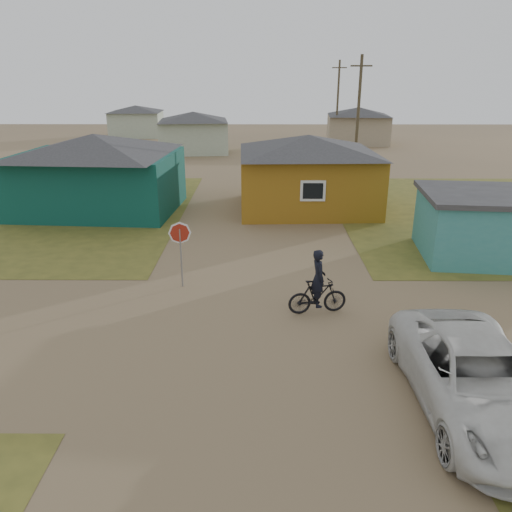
% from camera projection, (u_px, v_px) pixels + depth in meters
% --- Properties ---
extents(ground, '(120.00, 120.00, 0.00)m').
position_uv_depth(ground, '(261.00, 337.00, 13.90)').
color(ground, '#846C4C').
extents(house_teal, '(8.93, 7.08, 4.00)m').
position_uv_depth(house_teal, '(97.00, 172.00, 25.90)').
color(house_teal, '#0B3D34').
rests_on(house_teal, ground).
extents(house_yellow, '(7.72, 6.76, 3.90)m').
position_uv_depth(house_yellow, '(307.00, 171.00, 26.32)').
color(house_yellow, '#926316').
rests_on(house_yellow, ground).
extents(shed_turquoise, '(6.71, 4.93, 2.60)m').
position_uv_depth(shed_turquoise, '(503.00, 225.00, 19.48)').
color(shed_turquoise, teal).
rests_on(shed_turquoise, ground).
extents(house_pale_west, '(7.04, 6.15, 3.60)m').
position_uv_depth(house_pale_west, '(194.00, 131.00, 45.18)').
color(house_pale_west, '#ACB99F').
rests_on(house_pale_west, ground).
extents(house_beige_east, '(6.95, 6.05, 3.60)m').
position_uv_depth(house_beige_east, '(358.00, 125.00, 50.71)').
color(house_beige_east, gray).
rests_on(house_beige_east, ground).
extents(house_pale_north, '(6.28, 5.81, 3.40)m').
position_uv_depth(house_pale_north, '(136.00, 120.00, 56.51)').
color(house_pale_north, '#ACB99F').
rests_on(house_pale_north, ground).
extents(utility_pole_near, '(1.40, 0.20, 8.00)m').
position_uv_depth(utility_pole_near, '(358.00, 117.00, 33.06)').
color(utility_pole_near, '#4C412D').
rests_on(utility_pole_near, ground).
extents(utility_pole_far, '(1.40, 0.20, 8.00)m').
position_uv_depth(utility_pole_far, '(338.00, 103.00, 48.05)').
color(utility_pole_far, '#4C412D').
rests_on(utility_pole_far, ground).
extents(stop_sign, '(0.74, 0.23, 2.31)m').
position_uv_depth(stop_sign, '(180.00, 239.00, 16.60)').
color(stop_sign, gray).
rests_on(stop_sign, ground).
extents(cyclist, '(1.87, 0.81, 2.05)m').
position_uv_depth(cyclist, '(318.00, 290.00, 15.05)').
color(cyclist, black).
rests_on(cyclist, ground).
extents(vehicle, '(2.69, 5.74, 1.59)m').
position_uv_depth(vehicle, '(479.00, 379.00, 10.63)').
color(vehicle, silver).
rests_on(vehicle, ground).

